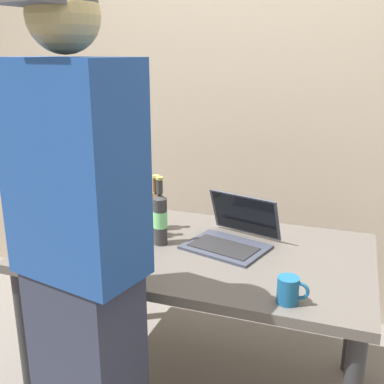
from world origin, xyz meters
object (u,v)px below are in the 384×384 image
laptop (232,235)px  beer_bottle_dark (157,209)px  beer_bottle_brown (146,216)px  beer_bottle_green (160,218)px  person_figure (81,262)px  coffee_mug (289,290)px

laptop → beer_bottle_dark: 0.40m
beer_bottle_brown → beer_bottle_dark: bearing=88.3°
beer_bottle_brown → beer_bottle_green: size_ratio=0.91×
beer_bottle_green → person_figure: size_ratio=0.17×
laptop → beer_bottle_green: bearing=-161.5°
laptop → coffee_mug: bearing=-54.0°
laptop → beer_bottle_dark: bearing=171.3°
coffee_mug → beer_bottle_brown: bearing=151.9°
person_figure → coffee_mug: person_figure is taller
laptop → beer_bottle_green: 0.33m
beer_bottle_brown → beer_bottle_green: bearing=-29.3°
beer_bottle_dark → coffee_mug: bearing=-34.7°
beer_bottle_dark → person_figure: person_figure is taller
laptop → beer_bottle_dark: size_ratio=1.55×
person_figure → beer_bottle_brown: bearing=97.3°
beer_bottle_green → coffee_mug: size_ratio=2.84×
beer_bottle_dark → beer_bottle_green: 0.18m
beer_bottle_brown → person_figure: bearing=-82.7°
laptop → beer_bottle_green: (-0.30, -0.10, 0.08)m
beer_bottle_brown → coffee_mug: 0.79m
laptop → coffee_mug: (0.31, -0.42, 0.00)m
laptop → beer_bottle_brown: bearing=-172.9°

